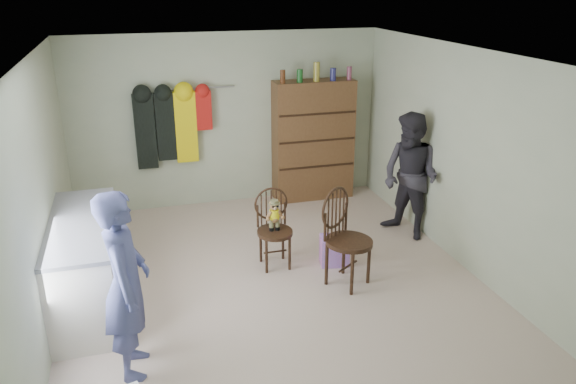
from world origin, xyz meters
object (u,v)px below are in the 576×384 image
object	(u,v)px
chair_front	(274,222)
chair_far	(344,234)
dresser	(313,140)
counter	(85,264)

from	to	relation	value
chair_front	chair_far	bearing A→B (deg)	-44.66
chair_front	chair_far	world-z (taller)	chair_far
chair_far	dresser	distance (m)	2.65
chair_front	dresser	xyz separation A→B (m)	(1.13, 1.97, 0.37)
counter	dresser	distance (m)	3.96
counter	chair_front	world-z (taller)	counter
counter	dresser	xyz separation A→B (m)	(3.20, 2.30, 0.44)
counter	chair_front	xyz separation A→B (m)	(2.07, 0.33, 0.07)
chair_front	chair_far	size ratio (longest dim) A/B	0.84
chair_front	chair_far	xyz separation A→B (m)	(0.63, -0.62, 0.05)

